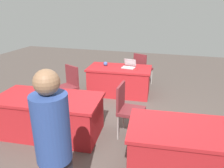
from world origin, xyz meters
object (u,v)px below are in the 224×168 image
table_mid_left (182,151)px  scissors_red (136,70)px  person_presenter (54,147)px  chair_tucked_left (142,67)px  table_foreground (119,81)px  laptop_silver (129,66)px  chair_near_front (68,84)px  chair_aisle (128,107)px  table_back_left (50,115)px  yarn_ball (105,64)px

table_mid_left → scissors_red: 2.74m
person_presenter → scissors_red: bearing=102.3°
chair_tucked_left → scissors_red: 0.97m
table_foreground → table_mid_left: (-1.56, 2.58, 0.00)m
table_mid_left → laptop_silver: laptop_silver is taller
table_foreground → chair_tucked_left: size_ratio=1.77×
laptop_silver → chair_near_front: bearing=53.6°
chair_near_front → chair_tucked_left: size_ratio=1.03×
chair_tucked_left → person_presenter: (0.15, 4.58, 0.44)m
table_mid_left → chair_tucked_left: bearing=-72.2°
table_foreground → chair_near_front: 1.47m
chair_aisle → laptop_silver: size_ratio=2.80×
table_mid_left → table_back_left: (2.30, -0.37, 0.00)m
table_foreground → table_mid_left: 3.02m
table_back_left → yarn_ball: bearing=-98.5°
chair_tucked_left → person_presenter: size_ratio=0.54×
chair_tucked_left → person_presenter: bearing=-68.4°
chair_near_front → chair_tucked_left: 2.41m
chair_tucked_left → laptop_silver: (0.23, 0.78, 0.22)m
person_presenter → table_mid_left: bearing=56.9°
chair_aisle → chair_near_front: bearing=-113.7°
person_presenter → yarn_ball: 3.86m
chair_aisle → person_presenter: size_ratio=0.56×
chair_tucked_left → yarn_ball: size_ratio=8.57×
chair_tucked_left → person_presenter: 4.61m
table_foreground → scissors_red: bearing=166.5°
table_back_left → yarn_ball: 2.32m
table_foreground → yarn_ball: 0.58m
chair_near_front → laptop_silver: (-1.14, -1.20, 0.20)m
table_mid_left → chair_tucked_left: size_ratio=1.66×
table_back_left → chair_tucked_left: chair_tucked_left is taller
table_back_left → chair_tucked_left: 3.29m
chair_aisle → laptop_silver: (0.40, -1.94, 0.20)m
chair_near_front → scissors_red: bearing=-117.1°
table_back_left → scissors_red: (-1.18, -2.10, 0.37)m
scissors_red → chair_aisle: bearing=23.4°
person_presenter → scissors_red: size_ratio=9.77×
table_back_left → scissors_red: 2.44m
table_foreground → chair_aisle: 1.99m
chair_tucked_left → chair_aisle: bearing=-62.9°
person_presenter → chair_tucked_left: bearing=102.4°
yarn_ball → chair_near_front: bearing=67.0°
table_foreground → table_mid_left: same height
scissors_red → chair_near_front: bearing=-35.3°
table_foreground → chair_tucked_left: (-0.46, -0.85, 0.18)m
chair_tucked_left → laptop_silver: 0.85m
table_foreground → person_presenter: size_ratio=0.96×
table_back_left → person_presenter: (-1.05, 1.52, 0.62)m
yarn_ball → scissors_red: yarn_ball is taller
table_back_left → chair_aisle: bearing=-166.3°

